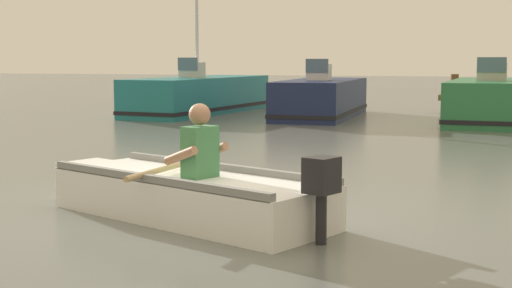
{
  "coord_description": "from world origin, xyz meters",
  "views": [
    {
      "loc": [
        2.6,
        -7.27,
        1.64
      ],
      "look_at": [
        -0.11,
        1.74,
        0.55
      ],
      "focal_mm": 52.21,
      "sensor_mm": 36.0,
      "label": 1
    }
  ],
  "objects_px": {
    "rowboat_with_person": "(185,193)",
    "moored_boat_green": "(492,102)",
    "moored_boat_teal": "(200,96)",
    "moored_boat_navy": "(321,99)"
  },
  "relations": [
    {
      "from": "rowboat_with_person",
      "to": "moored_boat_navy",
      "type": "distance_m",
      "value": 13.31
    },
    {
      "from": "rowboat_with_person",
      "to": "moored_boat_green",
      "type": "bearing_deg",
      "value": 75.9
    },
    {
      "from": "rowboat_with_person",
      "to": "moored_boat_teal",
      "type": "bearing_deg",
      "value": 110.41
    },
    {
      "from": "rowboat_with_person",
      "to": "moored_boat_teal",
      "type": "height_order",
      "value": "moored_boat_teal"
    },
    {
      "from": "rowboat_with_person",
      "to": "moored_boat_green",
      "type": "relative_size",
      "value": 0.71
    },
    {
      "from": "moored_boat_teal",
      "to": "moored_boat_green",
      "type": "height_order",
      "value": "moored_boat_teal"
    },
    {
      "from": "moored_boat_teal",
      "to": "moored_boat_navy",
      "type": "height_order",
      "value": "moored_boat_teal"
    },
    {
      "from": "moored_boat_navy",
      "to": "moored_boat_green",
      "type": "height_order",
      "value": "moored_boat_green"
    },
    {
      "from": "rowboat_with_person",
      "to": "moored_boat_navy",
      "type": "height_order",
      "value": "moored_boat_navy"
    },
    {
      "from": "moored_boat_navy",
      "to": "moored_boat_green",
      "type": "bearing_deg",
      "value": -7.37
    }
  ]
}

